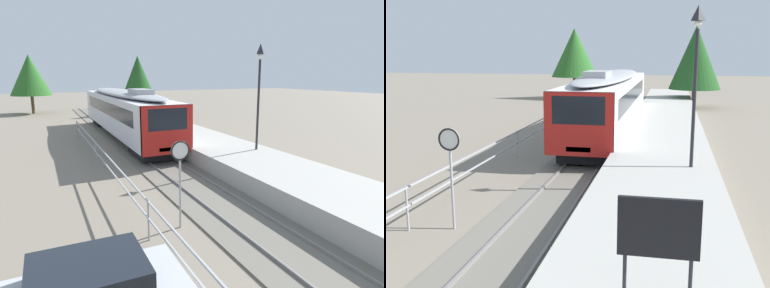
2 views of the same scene
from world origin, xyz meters
The scene contains 10 objects.
ground_plane centered at (-3.00, 22.00, 0.00)m, with size 160.00×160.00×0.00m, color slate.
track_rails centered at (0.00, 22.00, 0.03)m, with size 3.20×60.00×0.14m.
commuter_train centered at (0.00, 28.00, 2.14)m, with size 2.82×18.54×3.74m.
station_platform centered at (3.25, 22.00, 0.45)m, with size 3.90×60.00×0.90m, color #A8A59E.
platform_lamp_mid_platform centered at (4.30, 17.13, 4.62)m, with size 0.34×0.34×5.35m.
platform_notice_board centered at (3.45, 7.80, 2.19)m, with size 1.20×0.08×1.80m.
speed_limit_sign centered at (-2.14, 12.35, 2.12)m, with size 0.61×0.10×2.81m.
carpark_fence centered at (-3.30, 12.00, 0.91)m, with size 0.06×36.06×1.25m.
tree_behind_carpark centered at (-6.50, 48.79, 4.75)m, with size 4.81×4.81×7.25m.
tree_behind_station_far centered at (5.45, 42.79, 4.34)m, with size 4.45×4.45×7.07m.
Camera 2 is at (3.55, 1.43, 4.73)m, focal length 42.88 mm.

